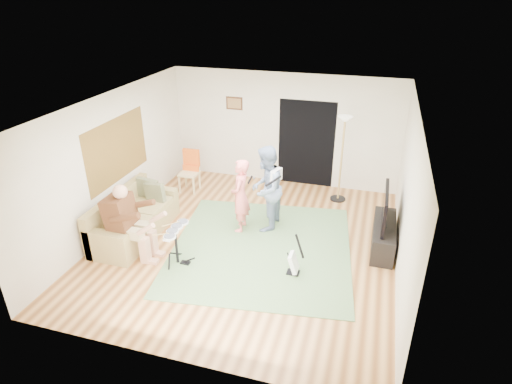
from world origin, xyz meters
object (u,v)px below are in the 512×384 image
at_px(drum_kit, 177,248).
at_px(guitar_spare, 294,263).
at_px(sofa, 131,221).
at_px(tv_cabinet, 383,236).
at_px(torchiere_lamp, 343,144).
at_px(singer, 240,196).
at_px(guitarist, 266,189).
at_px(dining_chair, 190,177).
at_px(television, 385,207).

bearing_deg(drum_kit, guitar_spare, 7.45).
xyz_separation_m(sofa, tv_cabinet, (4.79, 0.91, -0.03)).
bearing_deg(torchiere_lamp, singer, -132.54).
xyz_separation_m(sofa, singer, (2.02, 0.78, 0.47)).
distance_m(singer, guitarist, 0.52).
height_order(sofa, guitar_spare, sofa).
bearing_deg(dining_chair, television, -16.60).
xyz_separation_m(guitar_spare, torchiere_lamp, (0.40, 3.06, 1.13)).
distance_m(sofa, dining_chair, 2.19).
bearing_deg(drum_kit, torchiere_lamp, 53.49).
bearing_deg(tv_cabinet, sofa, -169.30).
height_order(singer, torchiere_lamp, torchiere_lamp).
bearing_deg(television, torchiere_lamp, 119.19).
height_order(sofa, torchiere_lamp, torchiere_lamp).
xyz_separation_m(drum_kit, guitar_spare, (2.06, 0.27, -0.09)).
height_order(drum_kit, guitar_spare, guitar_spare).
xyz_separation_m(sofa, television, (4.74, 0.91, 0.57)).
relative_size(torchiere_lamp, television, 1.68).
height_order(sofa, dining_chair, dining_chair).
bearing_deg(guitarist, drum_kit, -34.23).
distance_m(sofa, tv_cabinet, 4.88).
distance_m(drum_kit, guitar_spare, 2.08).
xyz_separation_m(torchiere_lamp, dining_chair, (-3.47, -0.50, -1.00)).
xyz_separation_m(torchiere_lamp, television, (0.99, -1.77, -0.50)).
bearing_deg(drum_kit, guitarist, 54.34).
height_order(singer, guitar_spare, singer).
relative_size(guitarist, guitar_spare, 2.18).
distance_m(drum_kit, dining_chair, 3.00).
bearing_deg(dining_chair, singer, -39.52).
bearing_deg(drum_kit, tv_cabinet, 23.97).
xyz_separation_m(singer, torchiere_lamp, (1.74, 1.90, 0.60)).
relative_size(guitar_spare, dining_chair, 0.80).
bearing_deg(drum_kit, sofa, 153.33).
distance_m(guitar_spare, torchiere_lamp, 3.28).
relative_size(drum_kit, singer, 0.49).
bearing_deg(singer, guitar_spare, 43.57).
bearing_deg(guitar_spare, torchiere_lamp, 82.50).
distance_m(sofa, guitarist, 2.73).
bearing_deg(dining_chair, drum_kit, -71.01).
relative_size(singer, tv_cabinet, 1.08).
relative_size(tv_cabinet, television, 1.19).
height_order(torchiere_lamp, television, torchiere_lamp).
xyz_separation_m(guitar_spare, television, (1.39, 1.29, 0.62)).
bearing_deg(drum_kit, television, 24.27).
xyz_separation_m(singer, dining_chair, (-1.73, 1.39, -0.40)).
distance_m(guitarist, torchiere_lamp, 2.16).
distance_m(tv_cabinet, television, 0.60).
bearing_deg(television, singer, -177.35).
relative_size(sofa, tv_cabinet, 1.51).
xyz_separation_m(guitarist, television, (2.27, -0.09, -0.02)).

